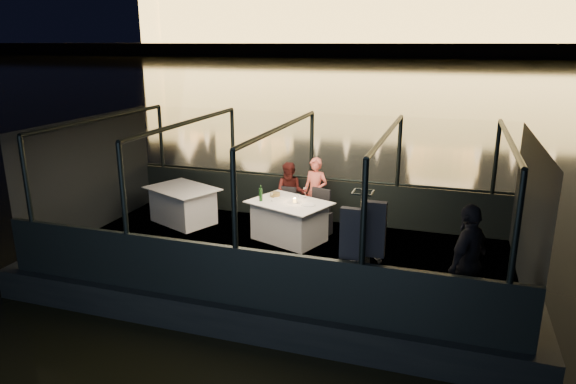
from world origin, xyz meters
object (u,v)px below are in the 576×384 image
(person_woman_coral, at_px, (315,191))
(passenger_dark, at_px, (468,260))
(coat_stand, at_px, (360,256))
(dining_table_central, at_px, (289,221))
(passenger_stripe, at_px, (367,251))
(wine_bottle, at_px, (261,193))
(chair_port_left, at_px, (285,207))
(dining_table_aft, at_px, (183,205))
(person_man_maroon, at_px, (290,190))
(chair_port_right, at_px, (319,213))

(person_woman_coral, distance_m, passenger_dark, 4.15)
(coat_stand, bearing_deg, person_woman_coral, 114.55)
(dining_table_central, relative_size, person_woman_coral, 1.00)
(passenger_stripe, distance_m, wine_bottle, 3.12)
(dining_table_central, distance_m, chair_port_left, 0.69)
(dining_table_aft, distance_m, person_man_maroon, 2.30)
(chair_port_left, bearing_deg, coat_stand, -49.32)
(person_man_maroon, distance_m, passenger_dark, 4.49)
(person_woman_coral, bearing_deg, chair_port_left, -138.13)
(coat_stand, relative_size, wine_bottle, 5.96)
(person_man_maroon, bearing_deg, chair_port_left, -104.08)
(dining_table_aft, bearing_deg, wine_bottle, -10.92)
(dining_table_aft, height_order, chair_port_left, chair_port_left)
(person_woman_coral, bearing_deg, dining_table_central, -93.70)
(passenger_stripe, bearing_deg, person_woman_coral, 40.07)
(person_man_maroon, bearing_deg, wine_bottle, -112.46)
(dining_table_central, height_order, dining_table_aft, dining_table_central)
(passenger_dark, bearing_deg, person_woman_coral, -108.82)
(dining_table_central, relative_size, chair_port_left, 1.76)
(dining_table_central, relative_size, passenger_dark, 0.88)
(person_woman_coral, height_order, person_man_maroon, person_woman_coral)
(chair_port_right, bearing_deg, passenger_dark, -23.65)
(dining_table_central, height_order, person_man_maroon, person_man_maroon)
(chair_port_left, distance_m, coat_stand, 3.73)
(dining_table_aft, xyz_separation_m, passenger_stripe, (4.29, -2.38, 0.47))
(dining_table_aft, relative_size, chair_port_left, 1.74)
(chair_port_right, xyz_separation_m, wine_bottle, (-1.01, -0.55, 0.47))
(dining_table_aft, bearing_deg, chair_port_left, 9.08)
(dining_table_central, height_order, person_woman_coral, person_woman_coral)
(dining_table_central, xyz_separation_m, chair_port_left, (-0.29, 0.62, 0.06))
(wine_bottle, bearing_deg, coat_stand, -44.89)
(passenger_stripe, height_order, passenger_dark, passenger_dark)
(person_man_maroon, distance_m, passenger_stripe, 3.65)
(dining_table_aft, relative_size, chair_port_right, 1.60)
(person_woman_coral, bearing_deg, passenger_stripe, -50.61)
(dining_table_aft, bearing_deg, passenger_stripe, -29.05)
(person_man_maroon, xyz_separation_m, passenger_dark, (3.46, -2.87, 0.10))
(dining_table_aft, relative_size, passenger_dark, 0.87)
(wine_bottle, bearing_deg, dining_table_aft, 169.08)
(chair_port_right, distance_m, passenger_dark, 3.69)
(dining_table_central, xyz_separation_m, passenger_dark, (3.20, -1.99, 0.47))
(chair_port_left, xyz_separation_m, chair_port_right, (0.76, -0.17, 0.00))
(chair_port_right, bearing_deg, wine_bottle, -133.37)
(chair_port_left, xyz_separation_m, person_woman_coral, (0.56, 0.32, 0.30))
(person_woman_coral, bearing_deg, dining_table_aft, -154.19)
(chair_port_right, height_order, wine_bottle, wine_bottle)
(person_woman_coral, xyz_separation_m, wine_bottle, (-0.81, -1.03, 0.17))
(coat_stand, relative_size, person_woman_coral, 1.28)
(dining_table_central, xyz_separation_m, coat_stand, (1.80, -2.43, 0.51))
(dining_table_central, distance_m, coat_stand, 3.07)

